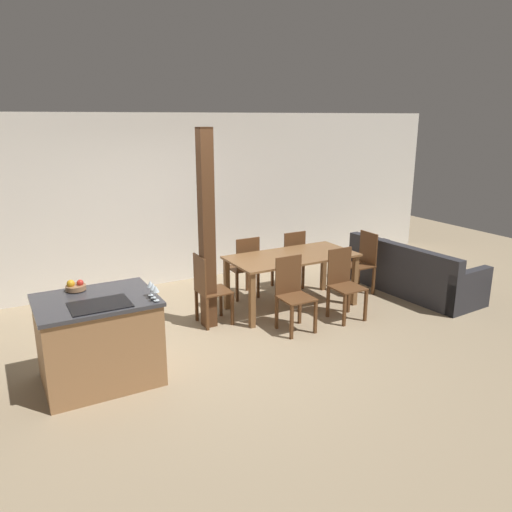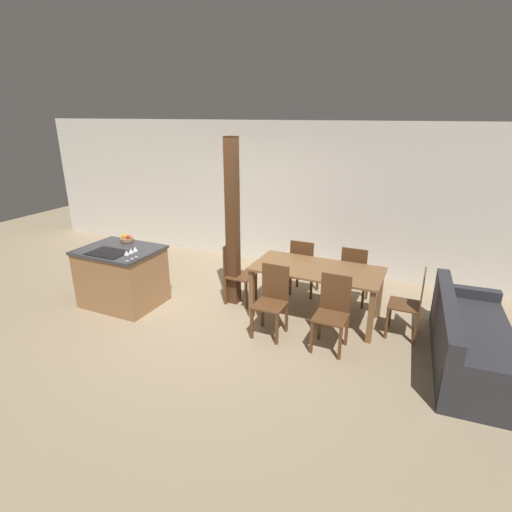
{
  "view_description": "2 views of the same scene",
  "coord_description": "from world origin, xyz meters",
  "px_view_note": "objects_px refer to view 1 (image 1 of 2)",
  "views": [
    {
      "loc": [
        -2.31,
        -5.08,
        2.64
      ],
      "look_at": [
        0.6,
        0.2,
        0.95
      ],
      "focal_mm": 35.0,
      "sensor_mm": 36.0,
      "label": 1
    },
    {
      "loc": [
        2.76,
        -4.53,
        2.82
      ],
      "look_at": [
        0.6,
        0.2,
        0.95
      ],
      "focal_mm": 28.0,
      "sensor_mm": 36.0,
      "label": 2
    }
  ],
  "objects_px": {
    "wine_glass_middle": "(153,287)",
    "dining_chair_head_end": "(208,289)",
    "fruit_bowl": "(75,286)",
    "dining_chair_near_right": "(344,283)",
    "dining_chair_far_left": "(244,266)",
    "couch": "(412,275)",
    "dining_chair_foot_end": "(362,262)",
    "kitchen_island": "(99,340)",
    "wine_glass_near": "(156,289)",
    "dining_chair_far_right": "(290,259)",
    "dining_chair_near_left": "(293,293)",
    "dining_table": "(292,262)",
    "timber_post": "(207,231)",
    "wine_glass_far": "(150,284)"
  },
  "relations": [
    {
      "from": "wine_glass_middle",
      "to": "dining_chair_head_end",
      "type": "bearing_deg",
      "value": 46.05
    },
    {
      "from": "fruit_bowl",
      "to": "dining_chair_near_right",
      "type": "xyz_separation_m",
      "value": [
        3.38,
        -0.18,
        -0.46
      ]
    },
    {
      "from": "dining_chair_far_left",
      "to": "couch",
      "type": "distance_m",
      "value": 2.61
    },
    {
      "from": "dining_chair_foot_end",
      "to": "dining_chair_near_right",
      "type": "bearing_deg",
      "value": -52.85
    },
    {
      "from": "fruit_bowl",
      "to": "dining_chair_far_left",
      "type": "height_order",
      "value": "fruit_bowl"
    },
    {
      "from": "kitchen_island",
      "to": "dining_chair_near_right",
      "type": "distance_m",
      "value": 3.25
    },
    {
      "from": "kitchen_island",
      "to": "fruit_bowl",
      "type": "height_order",
      "value": "fruit_bowl"
    },
    {
      "from": "wine_glass_near",
      "to": "dining_chair_head_end",
      "type": "relative_size",
      "value": 0.16
    },
    {
      "from": "dining_chair_far_left",
      "to": "wine_glass_near",
      "type": "bearing_deg",
      "value": 43.69
    },
    {
      "from": "dining_chair_far_right",
      "to": "couch",
      "type": "bearing_deg",
      "value": 146.46
    },
    {
      "from": "wine_glass_near",
      "to": "dining_chair_near_right",
      "type": "bearing_deg",
      "value": 10.72
    },
    {
      "from": "dining_chair_near_left",
      "to": "dining_chair_foot_end",
      "type": "relative_size",
      "value": 1.0
    },
    {
      "from": "dining_table",
      "to": "timber_post",
      "type": "height_order",
      "value": "timber_post"
    },
    {
      "from": "wine_glass_near",
      "to": "timber_post",
      "type": "bearing_deg",
      "value": 47.64
    },
    {
      "from": "dining_chair_far_left",
      "to": "timber_post",
      "type": "height_order",
      "value": "timber_post"
    },
    {
      "from": "wine_glass_middle",
      "to": "dining_chair_far_left",
      "type": "relative_size",
      "value": 0.16
    },
    {
      "from": "wine_glass_near",
      "to": "dining_chair_foot_end",
      "type": "xyz_separation_m",
      "value": [
        3.62,
        1.18,
        -0.53
      ]
    },
    {
      "from": "wine_glass_middle",
      "to": "wine_glass_far",
      "type": "height_order",
      "value": "same"
    },
    {
      "from": "wine_glass_far",
      "to": "timber_post",
      "type": "bearing_deg",
      "value": 42.94
    },
    {
      "from": "kitchen_island",
      "to": "dining_chair_far_left",
      "type": "height_order",
      "value": "dining_chair_far_left"
    },
    {
      "from": "wine_glass_far",
      "to": "dining_chair_foot_end",
      "type": "bearing_deg",
      "value": 15.59
    },
    {
      "from": "wine_glass_far",
      "to": "dining_chair_head_end",
      "type": "height_order",
      "value": "wine_glass_far"
    },
    {
      "from": "dining_chair_far_left",
      "to": "kitchen_island",
      "type": "bearing_deg",
      "value": 31.01
    },
    {
      "from": "dining_chair_head_end",
      "to": "timber_post",
      "type": "distance_m",
      "value": 0.77
    },
    {
      "from": "dining_table",
      "to": "dining_chair_head_end",
      "type": "height_order",
      "value": "dining_chair_head_end"
    },
    {
      "from": "dining_chair_near_left",
      "to": "fruit_bowl",
      "type": "bearing_deg",
      "value": 175.88
    },
    {
      "from": "dining_table",
      "to": "dining_chair_head_end",
      "type": "bearing_deg",
      "value": 180.0
    },
    {
      "from": "kitchen_island",
      "to": "wine_glass_near",
      "type": "height_order",
      "value": "wine_glass_near"
    },
    {
      "from": "wine_glass_far",
      "to": "dining_chair_near_right",
      "type": "height_order",
      "value": "wine_glass_far"
    },
    {
      "from": "dining_chair_head_end",
      "to": "couch",
      "type": "height_order",
      "value": "dining_chair_head_end"
    },
    {
      "from": "fruit_bowl",
      "to": "dining_chair_near_right",
      "type": "distance_m",
      "value": 3.41
    },
    {
      "from": "fruit_bowl",
      "to": "dining_chair_far_left",
      "type": "relative_size",
      "value": 0.22
    },
    {
      "from": "wine_glass_middle",
      "to": "dining_chair_far_right",
      "type": "height_order",
      "value": "wine_glass_middle"
    },
    {
      "from": "fruit_bowl",
      "to": "wine_glass_middle",
      "type": "relative_size",
      "value": 1.33
    },
    {
      "from": "kitchen_island",
      "to": "dining_chair_head_end",
      "type": "xyz_separation_m",
      "value": [
        1.56,
        0.8,
        0.04
      ]
    },
    {
      "from": "fruit_bowl",
      "to": "dining_chair_far_right",
      "type": "xyz_separation_m",
      "value": [
        3.38,
        1.14,
        -0.46
      ]
    },
    {
      "from": "dining_chair_far_right",
      "to": "dining_chair_head_end",
      "type": "xyz_separation_m",
      "value": [
        -1.69,
        -0.66,
        0.0
      ]
    },
    {
      "from": "dining_chair_foot_end",
      "to": "couch",
      "type": "height_order",
      "value": "dining_chair_foot_end"
    },
    {
      "from": "dining_chair_far_left",
      "to": "dining_chair_foot_end",
      "type": "height_order",
      "value": "same"
    },
    {
      "from": "fruit_bowl",
      "to": "wine_glass_near",
      "type": "bearing_deg",
      "value": -48.05
    },
    {
      "from": "wine_glass_near",
      "to": "couch",
      "type": "relative_size",
      "value": 0.07
    },
    {
      "from": "dining_chair_near_left",
      "to": "timber_post",
      "type": "distance_m",
      "value": 1.33
    },
    {
      "from": "wine_glass_far",
      "to": "dining_table",
      "type": "bearing_deg",
      "value": 23.36
    },
    {
      "from": "wine_glass_near",
      "to": "dining_chair_far_left",
      "type": "height_order",
      "value": "wine_glass_near"
    },
    {
      "from": "dining_chair_far_left",
      "to": "dining_chair_far_right",
      "type": "distance_m",
      "value": 0.81
    },
    {
      "from": "wine_glass_near",
      "to": "dining_chair_head_end",
      "type": "height_order",
      "value": "wine_glass_near"
    },
    {
      "from": "dining_chair_near_right",
      "to": "dining_chair_foot_end",
      "type": "height_order",
      "value": "same"
    },
    {
      "from": "dining_chair_foot_end",
      "to": "dining_chair_head_end",
      "type": "bearing_deg",
      "value": -90.0
    },
    {
      "from": "dining_chair_near_right",
      "to": "dining_chair_far_right",
      "type": "height_order",
      "value": "same"
    },
    {
      "from": "dining_chair_near_right",
      "to": "dining_chair_far_left",
      "type": "height_order",
      "value": "same"
    }
  ]
}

